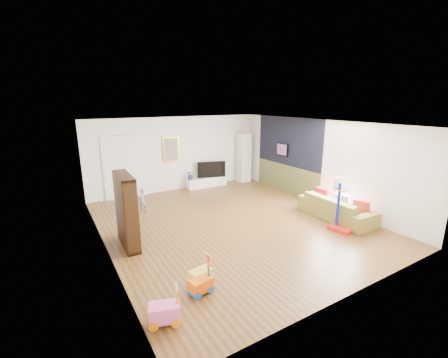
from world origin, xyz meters
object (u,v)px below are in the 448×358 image
sofa (336,208)px  bookshelf (126,211)px  basketball_hoop (344,205)px  media_console (206,182)px

sofa → bookshelf: bearing=78.0°
bookshelf → basketball_hoop: size_ratio=1.23×
bookshelf → sofa: bearing=-12.2°
sofa → basketball_hoop: basketball_hoop is taller
media_console → sofa: sofa is taller
media_console → basketball_hoop: size_ratio=1.16×
bookshelf → basketball_hoop: 5.32m
media_console → sofa: bearing=-71.2°
bookshelf → basketball_hoop: (4.92, -2.02, -0.16)m
bookshelf → sofa: size_ratio=0.77×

